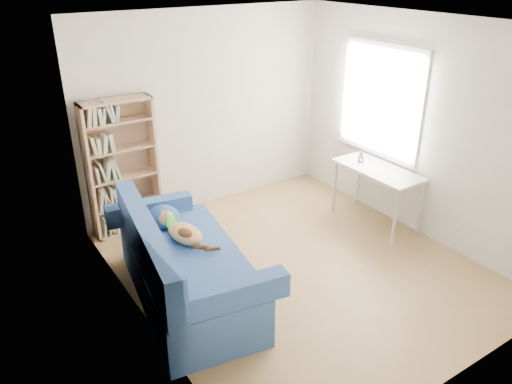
{
  "coord_description": "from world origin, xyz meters",
  "views": [
    {
      "loc": [
        -2.97,
        -3.66,
        3.13
      ],
      "look_at": [
        -0.3,
        0.37,
        0.85
      ],
      "focal_mm": 35.0,
      "sensor_mm": 36.0,
      "label": 1
    }
  ],
  "objects_px": {
    "sofa": "(182,267)",
    "desk": "(378,174)",
    "pen_cup": "(361,158)"
  },
  "relations": [
    {
      "from": "desk",
      "to": "pen_cup",
      "type": "height_order",
      "value": "pen_cup"
    },
    {
      "from": "sofa",
      "to": "desk",
      "type": "bearing_deg",
      "value": 11.35
    },
    {
      "from": "sofa",
      "to": "pen_cup",
      "type": "distance_m",
      "value": 2.81
    },
    {
      "from": "pen_cup",
      "to": "desk",
      "type": "bearing_deg",
      "value": -85.66
    },
    {
      "from": "desk",
      "to": "sofa",
      "type": "bearing_deg",
      "value": -177.8
    },
    {
      "from": "desk",
      "to": "pen_cup",
      "type": "xyz_separation_m",
      "value": [
        -0.02,
        0.29,
        0.13
      ]
    },
    {
      "from": "sofa",
      "to": "desk",
      "type": "xyz_separation_m",
      "value": [
        2.77,
        0.11,
        0.3
      ]
    },
    {
      "from": "sofa",
      "to": "desk",
      "type": "distance_m",
      "value": 2.79
    },
    {
      "from": "sofa",
      "to": "desk",
      "type": "height_order",
      "value": "sofa"
    },
    {
      "from": "sofa",
      "to": "pen_cup",
      "type": "height_order",
      "value": "sofa"
    }
  ]
}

